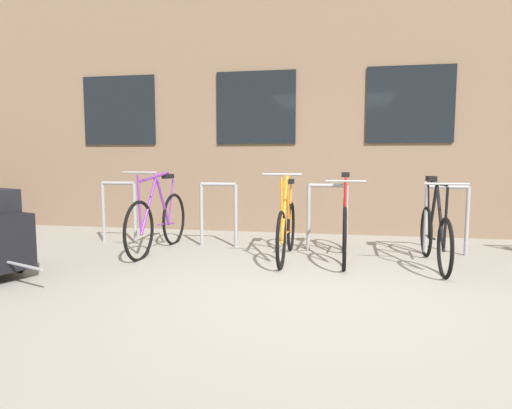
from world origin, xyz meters
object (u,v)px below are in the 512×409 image
object	(u,v)px
bicycle_purple	(158,221)
bicycle_black	(435,234)
bicycle_orange	(287,228)
bicycle_red	(344,227)

from	to	relation	value
bicycle_purple	bicycle_black	distance (m)	3.45
bicycle_purple	bicycle_orange	xyz separation A→B (m)	(1.73, -0.10, -0.03)
bicycle_purple	bicycle_orange	size ratio (longest dim) A/B	1.06
bicycle_purple	bicycle_orange	distance (m)	1.73
bicycle_orange	bicycle_black	distance (m)	1.73
bicycle_purple	bicycle_black	xyz separation A→B (m)	(3.45, -0.15, -0.03)
bicycle_purple	bicycle_orange	bearing A→B (deg)	-3.39
bicycle_black	bicycle_red	bearing A→B (deg)	172.82
bicycle_orange	bicycle_black	size ratio (longest dim) A/B	1.02
bicycle_orange	bicycle_black	xyz separation A→B (m)	(1.72, -0.05, -0.01)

